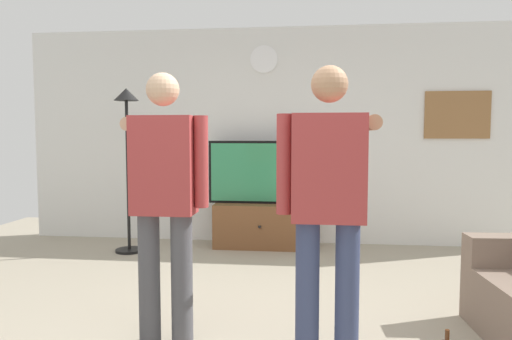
% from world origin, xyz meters
% --- Properties ---
extents(back_wall, '(6.40, 0.10, 2.70)m').
position_xyz_m(back_wall, '(0.00, 2.95, 1.35)').
color(back_wall, silver).
rests_on(back_wall, ground_plane).
extents(tv_stand, '(1.14, 0.44, 0.53)m').
position_xyz_m(tv_stand, '(-0.13, 2.60, 0.27)').
color(tv_stand, brown).
rests_on(tv_stand, ground_plane).
extents(television, '(1.30, 0.07, 0.76)m').
position_xyz_m(television, '(-0.13, 2.65, 0.91)').
color(television, black).
rests_on(television, tv_stand).
extents(wall_clock, '(0.34, 0.03, 0.34)m').
position_xyz_m(wall_clock, '(-0.13, 2.89, 2.30)').
color(wall_clock, white).
extents(framed_picture, '(0.76, 0.04, 0.57)m').
position_xyz_m(framed_picture, '(2.20, 2.90, 1.61)').
color(framed_picture, olive).
extents(floor_lamp, '(0.32, 0.32, 1.90)m').
position_xyz_m(floor_lamp, '(-1.65, 2.20, 1.36)').
color(floor_lamp, black).
rests_on(floor_lamp, ground_plane).
extents(person_standing_nearer_lamp, '(0.58, 0.78, 1.76)m').
position_xyz_m(person_standing_nearer_lamp, '(-0.48, -0.08, 1.00)').
color(person_standing_nearer_lamp, '#4C4C51').
rests_on(person_standing_nearer_lamp, ground_plane).
extents(person_standing_nearer_couch, '(0.60, 0.78, 1.76)m').
position_xyz_m(person_standing_nearer_couch, '(0.55, -0.27, 1.00)').
color(person_standing_nearer_couch, '#384266').
rests_on(person_standing_nearer_couch, ground_plane).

